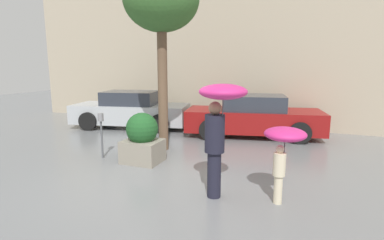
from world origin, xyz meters
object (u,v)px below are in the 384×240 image
at_px(parking_meter, 101,126).
at_px(parked_car_near, 253,117).
at_px(parked_car_far, 131,111).
at_px(street_tree, 161,2).
at_px(person_child, 284,142).
at_px(planter_box, 142,139).
at_px(person_adult, 219,117).

bearing_deg(parking_meter, parked_car_near, 51.04).
bearing_deg(parking_meter, parked_car_far, 112.02).
relative_size(street_tree, parking_meter, 4.21).
bearing_deg(parked_car_far, parked_car_near, -98.94).
xyz_separation_m(person_child, parked_car_near, (-1.36, 4.87, -0.44)).
height_order(planter_box, person_adult, person_adult).
height_order(parked_car_near, parking_meter, parked_car_near).
height_order(planter_box, parking_meter, planter_box).
xyz_separation_m(parked_car_far, street_tree, (2.57, -2.33, 3.36)).
distance_m(person_adult, parked_car_near, 5.18).
bearing_deg(parked_car_far, parking_meter, -170.02).
xyz_separation_m(person_child, parking_meter, (-4.53, 0.95, -0.23)).
bearing_deg(parking_meter, street_tree, 50.73).
bearing_deg(parked_car_far, person_adult, -146.53).
bearing_deg(parked_car_far, planter_box, -155.72).
distance_m(planter_box, street_tree, 3.63).
bearing_deg(person_adult, street_tree, 150.22).
relative_size(planter_box, street_tree, 0.25).
xyz_separation_m(person_adult, parked_car_far, (-4.93, 4.85, -0.84)).
height_order(street_tree, parking_meter, street_tree).
bearing_deg(planter_box, parked_car_far, 126.32).
bearing_deg(person_child, parking_meter, 118.88).
height_order(planter_box, parked_car_far, parked_car_far).
distance_m(person_child, parked_car_far, 7.59).
relative_size(person_adult, person_child, 1.54).
height_order(person_adult, parked_car_near, person_adult).
relative_size(planter_box, parked_car_near, 0.26).
bearing_deg(person_adult, parking_meter, 178.13).
xyz_separation_m(person_adult, parked_car_near, (-0.28, 5.10, -0.84)).
relative_size(parked_car_near, street_tree, 0.95).
bearing_deg(planter_box, parked_car_near, 61.87).
xyz_separation_m(parked_car_near, street_tree, (-2.08, -2.58, 3.36)).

